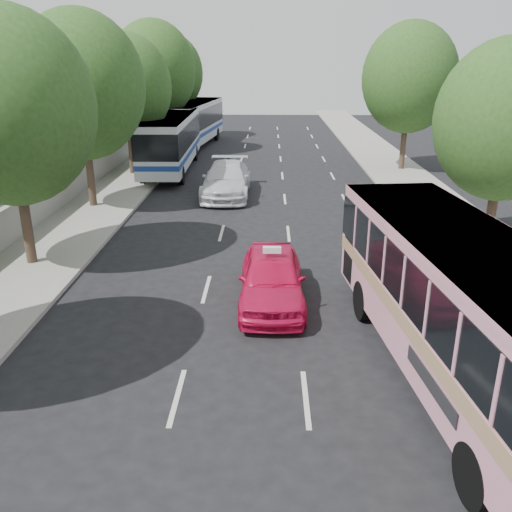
{
  "coord_description": "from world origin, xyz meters",
  "views": [
    {
      "loc": [
        0.13,
        -12.29,
        7.23
      ],
      "look_at": [
        -0.23,
        2.87,
        1.6
      ],
      "focal_mm": 38.0,
      "sensor_mm": 36.0,
      "label": 1
    }
  ],
  "objects_px": {
    "pink_bus": "(461,295)",
    "tour_coach_rear": "(194,120)",
    "white_pickup": "(226,180)",
    "pink_taxi": "(272,278)",
    "tour_coach_front": "(171,138)"
  },
  "relations": [
    {
      "from": "white_pickup",
      "to": "tour_coach_front",
      "type": "distance_m",
      "value": 8.06
    },
    {
      "from": "pink_bus",
      "to": "tour_coach_rear",
      "type": "relative_size",
      "value": 0.92
    },
    {
      "from": "pink_taxi",
      "to": "white_pickup",
      "type": "relative_size",
      "value": 0.8
    },
    {
      "from": "white_pickup",
      "to": "pink_bus",
      "type": "bearing_deg",
      "value": -69.4
    },
    {
      "from": "pink_bus",
      "to": "tour_coach_front",
      "type": "relative_size",
      "value": 0.93
    },
    {
      "from": "pink_taxi",
      "to": "tour_coach_front",
      "type": "distance_m",
      "value": 21.53
    },
    {
      "from": "white_pickup",
      "to": "tour_coach_rear",
      "type": "relative_size",
      "value": 0.5
    },
    {
      "from": "tour_coach_rear",
      "to": "tour_coach_front",
      "type": "bearing_deg",
      "value": -84.55
    },
    {
      "from": "pink_bus",
      "to": "white_pickup",
      "type": "distance_m",
      "value": 19.02
    },
    {
      "from": "pink_bus",
      "to": "tour_coach_rear",
      "type": "bearing_deg",
      "value": 100.73
    },
    {
      "from": "tour_coach_front",
      "to": "tour_coach_rear",
      "type": "xyz_separation_m",
      "value": [
        0.13,
        10.31,
        0.01
      ]
    },
    {
      "from": "pink_taxi",
      "to": "tour_coach_rear",
      "type": "relative_size",
      "value": 0.4
    },
    {
      "from": "pink_taxi",
      "to": "white_pickup",
      "type": "xyz_separation_m",
      "value": [
        -2.41,
        13.66,
        0.06
      ]
    },
    {
      "from": "pink_bus",
      "to": "tour_coach_rear",
      "type": "height_order",
      "value": "tour_coach_rear"
    },
    {
      "from": "pink_taxi",
      "to": "tour_coach_rear",
      "type": "height_order",
      "value": "tour_coach_rear"
    }
  ]
}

